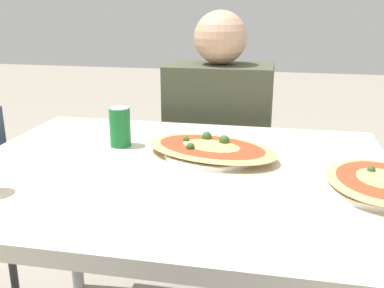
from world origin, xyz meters
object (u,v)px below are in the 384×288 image
(pizza_main, at_px, (211,149))
(soda_can, at_px, (120,127))
(dining_table, at_px, (175,191))
(chair_far_seated, at_px, (221,163))
(pizza_second, at_px, (380,183))
(person_seated, at_px, (218,126))

(pizza_main, height_order, soda_can, soda_can)
(soda_can, bearing_deg, pizza_main, -7.84)
(dining_table, distance_m, chair_far_seated, 0.83)
(chair_far_seated, height_order, pizza_second, chair_far_seated)
(person_seated, distance_m, pizza_main, 0.58)
(pizza_main, height_order, pizza_second, same)
(soda_can, bearing_deg, person_seated, 65.73)
(person_seated, xyz_separation_m, soda_can, (-0.24, -0.53, 0.13))
(chair_far_seated, relative_size, pizza_second, 2.56)
(soda_can, bearing_deg, pizza_second, -16.03)
(dining_table, relative_size, chair_far_seated, 1.40)
(person_seated, bearing_deg, dining_table, 88.00)
(soda_can, bearing_deg, dining_table, -36.03)
(chair_far_seated, distance_m, pizza_main, 0.75)
(soda_can, bearing_deg, chair_far_seated, 69.54)
(dining_table, distance_m, pizza_second, 0.54)
(dining_table, relative_size, pizza_main, 2.55)
(pizza_main, distance_m, pizza_second, 0.48)
(chair_far_seated, relative_size, soda_can, 6.86)
(pizza_main, bearing_deg, person_seated, 95.82)
(soda_can, relative_size, pizza_second, 0.37)
(dining_table, relative_size, soda_can, 9.57)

